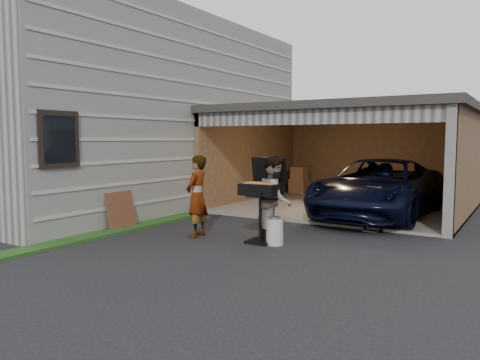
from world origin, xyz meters
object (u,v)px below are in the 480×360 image
Objects in this scene: woman at (197,196)px; bbq_grill at (262,192)px; plywood_panel at (121,211)px; propane_tank at (275,232)px; minivan at (379,190)px; hand_truck at (373,223)px; man at (275,199)px.

woman reaches higher than bbq_grill.
plywood_panel is (-3.30, -0.51, -0.56)m from bbq_grill.
plywood_panel is (-3.60, -0.47, 0.18)m from propane_tank.
hand_truck is (0.37, -1.80, -0.53)m from minivan.
plywood_panel is at bearing -144.85° from hand_truck.
hand_truck is (1.51, 2.24, -0.79)m from bbq_grill.
propane_tank is 0.50× the size of hand_truck.
man is at bearing 116.22° from propane_tank.
plywood_panel is at bearing -133.36° from minivan.
man is 0.31m from bbq_grill.
hand_truck is (1.20, 2.28, -0.06)m from propane_tank.
minivan is 6.36m from plywood_panel.
bbq_grill is 0.79m from propane_tank.
hand_truck is at bearing 56.13° from bbq_grill.
woman is at bearing 82.98° from man.
minivan is 3.15× the size of bbq_grill.
man is at bearing -103.00° from minivan.
plywood_panel is at bearing 79.54° from man.
woman is 1.70× the size of hand_truck.
woman is at bearing -134.35° from hand_truck.
hand_truck is (4.81, 2.75, -0.23)m from plywood_panel.
man reaches higher than minivan.
propane_tank is at bearing 7.44° from plywood_panel.
woman is 1.00× the size of man.
minivan reaches higher than hand_truck.
hand_truck is at bearing 29.82° from plywood_panel.
propane_tank is (-0.83, -4.09, -0.47)m from minivan.
bbq_grill reaches higher than minivan.
minivan is at bearing 45.80° from plywood_panel.
bbq_grill is 2.82m from hand_truck.
man is 2.52m from hand_truck.
man is at bearing 11.55° from plywood_panel.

